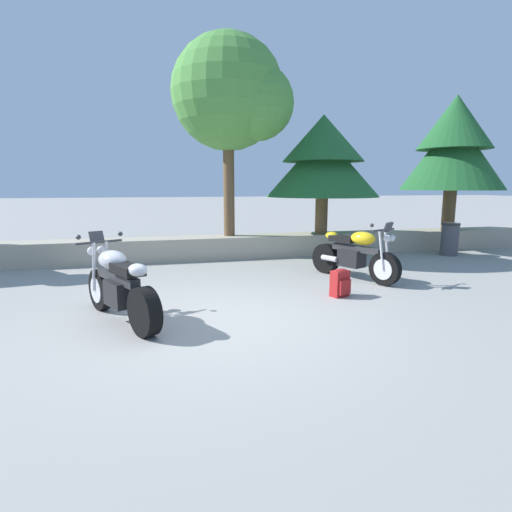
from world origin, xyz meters
TOP-DOWN VIEW (x-y plane):
  - ground_plane at (0.00, 0.00)m, footprint 120.00×120.00m
  - stone_wall at (0.00, 4.80)m, footprint 36.00×0.80m
  - motorcycle_silver_near_left at (-1.29, 0.24)m, footprint 1.14×1.91m
  - motorcycle_yellow_centre at (3.03, 1.78)m, footprint 1.09×1.94m
  - rider_backpack at (2.18, 0.65)m, footprint 0.34×0.32m
  - leafy_tree_mid_left at (1.23, 4.84)m, footprint 2.91×2.77m
  - pine_tree_mid_right at (3.58, 4.77)m, footprint 2.98×2.98m
  - pine_tree_far_right at (7.41, 4.57)m, footprint 2.78×2.78m
  - trash_bin at (6.79, 3.68)m, footprint 0.46×0.46m

SIDE VIEW (x-z plane):
  - ground_plane at x=0.00m, z-range 0.00..0.00m
  - rider_backpack at x=2.18m, z-range 0.01..0.48m
  - stone_wall at x=0.00m, z-range 0.00..0.55m
  - trash_bin at x=6.79m, z-range 0.00..0.86m
  - motorcycle_silver_near_left at x=-1.29m, z-range -0.10..1.07m
  - motorcycle_yellow_centre at x=3.03m, z-range -0.10..1.07m
  - pine_tree_mid_right at x=3.58m, z-range 0.99..4.09m
  - pine_tree_far_right at x=7.41m, z-range 1.07..4.81m
  - leafy_tree_mid_left at x=1.23m, z-range 1.54..6.45m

